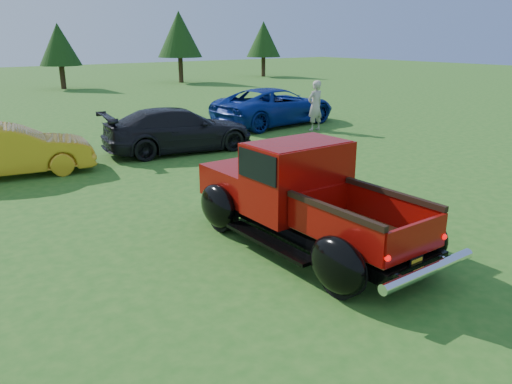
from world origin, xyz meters
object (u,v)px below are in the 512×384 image
(tree_far_east, at_px, (264,39))
(spectator, at_px, (315,106))
(tree_east, at_px, (179,34))
(show_car_blue, at_px, (275,106))
(pickup_truck, at_px, (296,195))
(show_car_yellow, at_px, (10,151))
(show_car_grey, at_px, (179,130))
(tree_mid_right, at_px, (59,45))

(tree_far_east, distance_m, spectator, 27.42)
(tree_east, bearing_deg, show_car_blue, -107.84)
(tree_far_east, height_order, pickup_truck, tree_far_east)
(show_car_yellow, bearing_deg, show_car_grey, -80.27)
(show_car_grey, relative_size, spectator, 2.48)
(tree_east, bearing_deg, tree_mid_right, 176.82)
(tree_east, bearing_deg, spectator, -105.42)
(pickup_truck, bearing_deg, spectator, 45.64)
(tree_east, height_order, tree_far_east, tree_east)
(tree_far_east, bearing_deg, pickup_truck, -126.66)
(tree_mid_right, xyz_separation_m, show_car_blue, (2.63, -20.28, -2.22))
(tree_far_east, distance_m, show_car_blue, 25.97)
(tree_far_east, bearing_deg, show_car_blue, -126.48)
(tree_east, relative_size, show_car_blue, 0.99)
(tree_east, relative_size, spectator, 2.81)
(spectator, bearing_deg, tree_mid_right, -84.92)
(pickup_truck, xyz_separation_m, spectator, (7.80, 7.84, 0.10))
(pickup_truck, relative_size, show_car_grey, 1.03)
(show_car_yellow, bearing_deg, pickup_truck, -148.10)
(tree_mid_right, relative_size, show_car_blue, 0.81)
(pickup_truck, distance_m, show_car_blue, 12.38)
(show_car_blue, height_order, spectator, spectator)
(show_car_yellow, bearing_deg, spectator, -79.61)
(pickup_truck, xyz_separation_m, show_car_blue, (7.46, 9.88, -0.10))
(pickup_truck, xyz_separation_m, show_car_yellow, (-3.13, 7.75, -0.18))
(spectator, bearing_deg, show_car_blue, -82.92)
(show_car_blue, bearing_deg, tree_far_east, -41.25)
(tree_mid_right, relative_size, spectator, 2.29)
(tree_mid_right, distance_m, spectator, 22.61)
(tree_far_east, bearing_deg, tree_east, -173.66)
(show_car_yellow, distance_m, spectator, 10.94)
(tree_far_east, xyz_separation_m, spectator, (-15.02, -22.83, -2.28))
(pickup_truck, bearing_deg, tree_east, 65.53)
(tree_far_east, relative_size, show_car_grey, 1.00)
(show_car_grey, bearing_deg, show_car_yellow, 98.66)
(show_car_blue, bearing_deg, spectator, -175.16)
(show_car_blue, xyz_separation_m, spectator, (0.35, -2.04, 0.21))
(tree_far_east, height_order, spectator, tree_far_east)
(tree_mid_right, bearing_deg, pickup_truck, -99.09)
(tree_far_east, height_order, show_car_grey, tree_far_east)
(tree_east, distance_m, show_car_grey, 25.17)
(show_car_grey, distance_m, show_car_blue, 6.02)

